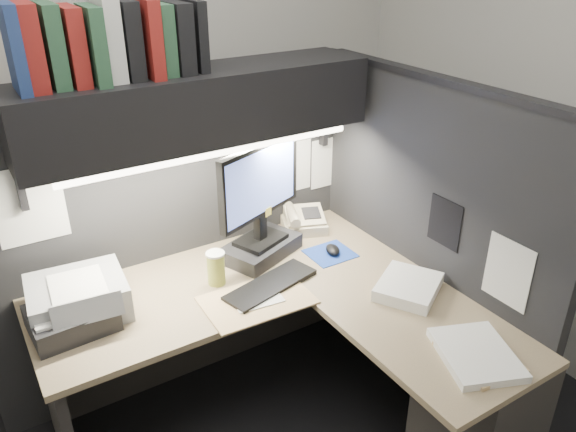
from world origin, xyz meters
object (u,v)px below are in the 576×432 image
at_px(desk, 351,373).
at_px(printer, 78,298).
at_px(keyboard, 271,285).
at_px(telephone, 303,221).
at_px(coffee_cup, 216,269).
at_px(overhead_shelf, 199,106).
at_px(monitor, 260,214).
at_px(notebook_stack, 72,318).

distance_m(desk, printer, 1.20).
height_order(keyboard, telephone, telephone).
relative_size(coffee_cup, printer, 0.39).
distance_m(overhead_shelf, printer, 0.95).
height_order(coffee_cup, printer, printer).
xyz_separation_m(desk, coffee_cup, (-0.36, 0.55, 0.36)).
bearing_deg(monitor, desk, -105.95).
xyz_separation_m(keyboard, coffee_cup, (-0.19, 0.16, 0.06)).
relative_size(coffee_cup, notebook_stack, 0.47).
bearing_deg(keyboard, overhead_shelf, 96.07).
bearing_deg(notebook_stack, keyboard, -11.79).
relative_size(telephone, printer, 0.61).
height_order(overhead_shelf, coffee_cup, overhead_shelf).
bearing_deg(notebook_stack, printer, 59.52).
height_order(overhead_shelf, monitor, overhead_shelf).
bearing_deg(monitor, printer, 159.33).
bearing_deg(coffee_cup, printer, 170.52).
height_order(telephone, coffee_cup, coffee_cup).
bearing_deg(monitor, telephone, -0.58).
relative_size(desk, keyboard, 3.73).
bearing_deg(desk, monitor, 95.60).
xyz_separation_m(telephone, notebook_stack, (-1.26, -0.23, 0.00)).
height_order(overhead_shelf, telephone, overhead_shelf).
relative_size(telephone, coffee_cup, 1.56).
bearing_deg(printer, notebook_stack, -115.31).
distance_m(monitor, notebook_stack, 0.95).
height_order(monitor, telephone, monitor).
xyz_separation_m(overhead_shelf, printer, (-0.64, -0.10, -0.69)).
xyz_separation_m(overhead_shelf, notebook_stack, (-0.69, -0.19, -0.72)).
height_order(desk, telephone, telephone).
bearing_deg(telephone, printer, -151.63).
bearing_deg(keyboard, notebook_stack, 154.34).
height_order(coffee_cup, notebook_stack, coffee_cup).
bearing_deg(telephone, monitor, -137.31).
height_order(overhead_shelf, printer, overhead_shelf).
relative_size(overhead_shelf, notebook_stack, 4.84).
xyz_separation_m(keyboard, printer, (-0.77, 0.26, 0.07)).
bearing_deg(notebook_stack, telephone, 10.15).
xyz_separation_m(overhead_shelf, coffee_cup, (-0.06, -0.20, -0.70)).
bearing_deg(telephone, coffee_cup, -137.50).
xyz_separation_m(overhead_shelf, monitor, (0.24, -0.09, -0.54)).
distance_m(keyboard, notebook_stack, 0.84).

